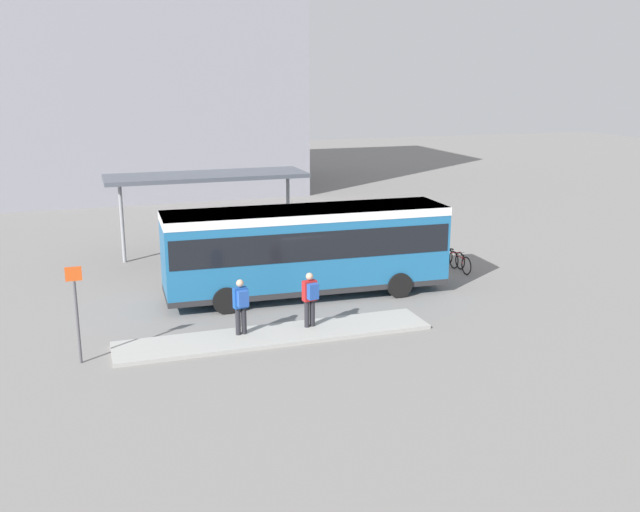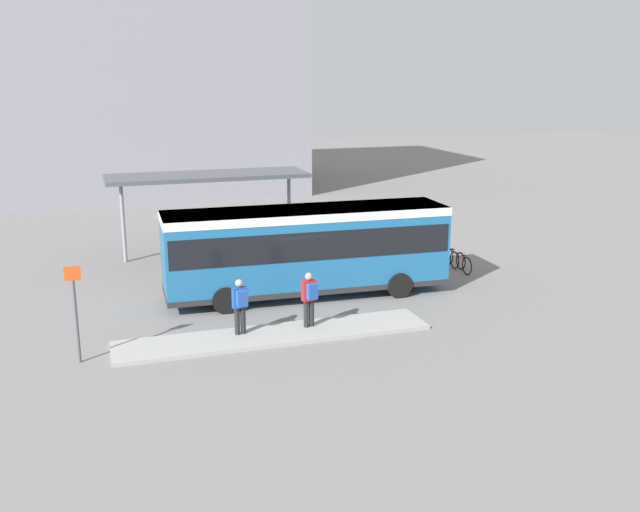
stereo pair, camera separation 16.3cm
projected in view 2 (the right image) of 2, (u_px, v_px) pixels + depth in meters
ground_plane at (307, 295)px, 26.11m from camera, size 120.00×120.00×0.00m
curb_island at (274, 335)px, 21.98m from camera, size 9.76×1.80×0.12m
city_bus at (307, 246)px, 25.64m from camera, size 10.29×2.86×3.23m
pedestrian_waiting at (309, 296)px, 22.28m from camera, size 0.47×0.51×1.76m
pedestrian_companion at (240, 303)px, 21.63m from camera, size 0.45×0.49×1.75m
bicycle_red at (461, 263)px, 29.15m from camera, size 0.48×1.76×0.76m
bicycle_white at (455, 258)px, 29.95m from camera, size 0.48×1.68×0.73m
bicycle_yellow at (442, 254)px, 30.64m from camera, size 0.48×1.59×0.69m
station_shelter at (207, 177)px, 31.03m from camera, size 8.66×2.74×3.66m
potted_planter_near_shelter at (306, 244)px, 30.83m from camera, size 0.89×0.89×1.38m
platform_sign at (76, 310)px, 19.69m from camera, size 0.44×0.08×2.80m
station_building at (138, 52)px, 48.46m from camera, size 20.38×14.06×18.58m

